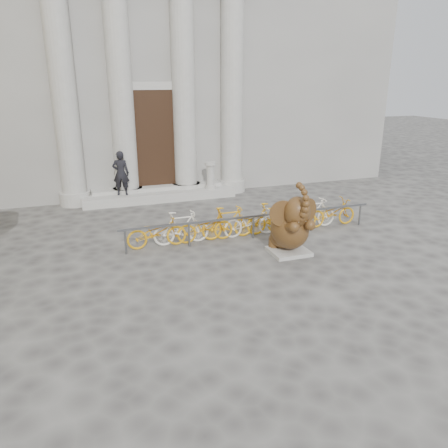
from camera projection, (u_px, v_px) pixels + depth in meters
name	position (u px, v px, depth m)	size (l,w,h in m)	color
ground	(251.00, 311.00, 9.07)	(80.00, 80.00, 0.00)	#474442
classical_building	(131.00, 48.00, 20.54)	(22.00, 10.70, 12.00)	gray
entrance_steps	(160.00, 195.00, 17.43)	(6.00, 1.20, 0.36)	#A8A59E
elephant_statue	(290.00, 228.00, 11.84)	(1.40, 1.53, 2.08)	#A8A59E
bike_rack	(250.00, 220.00, 13.31)	(8.00, 0.53, 1.00)	slate
pedestrian	(121.00, 173.00, 16.50)	(0.62, 0.41, 1.69)	black
balustrade_post	(210.00, 177.00, 17.59)	(0.44, 0.44, 1.07)	#A8A59E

